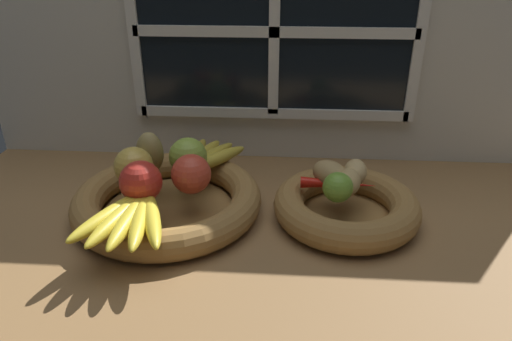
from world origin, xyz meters
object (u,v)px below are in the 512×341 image
(pear_brown, at_px, (150,152))
(potato_large, at_px, (348,181))
(fruit_bowl_left, at_px, (168,200))
(apple_red_front, at_px, (141,182))
(banana_bunch_front, at_px, (131,216))
(apple_golden_left, at_px, (134,166))
(banana_bunch_back, at_px, (206,157))
(fruit_bowl_right, at_px, (346,206))
(apple_red_right, at_px, (191,174))
(potato_oblong, at_px, (330,174))
(lime_near, at_px, (338,187))
(apple_green_back, at_px, (188,156))
(chili_pepper, at_px, (338,184))
(potato_back, at_px, (355,172))

(pear_brown, bearing_deg, potato_large, -8.83)
(fruit_bowl_left, relative_size, apple_red_front, 4.76)
(banana_bunch_front, relative_size, potato_large, 2.83)
(apple_golden_left, bearing_deg, apple_red_front, -62.87)
(banana_bunch_back, bearing_deg, potato_large, -20.99)
(fruit_bowl_right, xyz_separation_m, apple_red_front, (-0.38, -0.06, 0.07))
(apple_red_right, height_order, potato_oblong, apple_red_right)
(banana_bunch_back, relative_size, lime_near, 3.17)
(apple_red_right, bearing_deg, fruit_bowl_left, 160.69)
(banana_bunch_back, height_order, potato_large, potato_large)
(apple_green_back, height_order, potato_large, apple_green_back)
(apple_red_right, xyz_separation_m, chili_pepper, (0.28, 0.03, -0.03))
(apple_red_front, height_order, apple_green_back, same)
(apple_golden_left, xyz_separation_m, potato_back, (0.43, 0.03, -0.01))
(fruit_bowl_left, relative_size, potato_oblong, 4.64)
(apple_golden_left, bearing_deg, potato_oblong, 2.91)
(pear_brown, bearing_deg, potato_back, -3.01)
(banana_bunch_front, xyz_separation_m, lime_near, (0.36, 0.10, 0.01))
(potato_oblong, bearing_deg, potato_large, -37.87)
(apple_red_front, distance_m, potato_oblong, 0.36)
(fruit_bowl_left, bearing_deg, banana_bunch_back, 61.91)
(potato_back, bearing_deg, fruit_bowl_right, -114.44)
(apple_red_front, height_order, potato_oblong, apple_red_front)
(potato_large, xyz_separation_m, potato_back, (0.02, 0.04, -0.00))
(apple_golden_left, bearing_deg, lime_near, -6.00)
(pear_brown, distance_m, chili_pepper, 0.39)
(apple_green_back, xyz_separation_m, potato_oblong, (0.29, -0.03, -0.01))
(apple_green_back, xyz_separation_m, potato_large, (0.32, -0.06, -0.02))
(fruit_bowl_left, bearing_deg, lime_near, -6.12)
(fruit_bowl_right, distance_m, potato_back, 0.07)
(banana_bunch_front, xyz_separation_m, potato_large, (0.38, 0.14, 0.01))
(apple_red_right, distance_m, potato_back, 0.32)
(fruit_bowl_right, distance_m, potato_large, 0.05)
(banana_bunch_front, bearing_deg, apple_red_right, 54.95)
(chili_pepper, bearing_deg, apple_red_right, -171.70)
(fruit_bowl_left, relative_size, chili_pepper, 2.56)
(fruit_bowl_left, xyz_separation_m, banana_bunch_front, (-0.03, -0.14, 0.05))
(apple_green_back, bearing_deg, apple_red_right, -74.40)
(fruit_bowl_left, bearing_deg, apple_golden_left, 174.63)
(banana_bunch_front, relative_size, banana_bunch_back, 1.14)
(apple_green_back, relative_size, potato_oblong, 0.97)
(fruit_bowl_right, relative_size, apple_red_front, 3.61)
(apple_golden_left, relative_size, potato_back, 1.09)
(fruit_bowl_right, height_order, apple_green_back, apple_green_back)
(fruit_bowl_left, distance_m, banana_bunch_back, 0.13)
(apple_red_front, height_order, chili_pepper, apple_red_front)
(fruit_bowl_left, height_order, lime_near, lime_near)
(apple_red_front, bearing_deg, apple_green_back, 61.12)
(apple_golden_left, distance_m, pear_brown, 0.06)
(pear_brown, distance_m, banana_bunch_back, 0.12)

